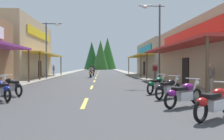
{
  "coord_description": "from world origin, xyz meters",
  "views": [
    {
      "loc": [
        0.66,
        -0.48,
        1.52
      ],
      "look_at": [
        2.17,
        27.87,
        0.9
      ],
      "focal_mm": 32.72,
      "sensor_mm": 36.0,
      "label": 1
    }
  ],
  "objects": [
    {
      "name": "motorcycle_parked_right_3",
      "position": [
        3.73,
        10.56,
        0.49
      ],
      "size": [
        1.55,
        1.61,
        1.04
      ],
      "rotation": [
        0.0,
        0.0,
        0.81
      ],
      "color": "black",
      "rests_on": "ground"
    },
    {
      "name": "motorcycle_parked_left_3",
      "position": [
        -3.92,
        10.16,
        0.49
      ],
      "size": [
        1.68,
        1.48,
        1.04
      ],
      "rotation": [
        0.0,
        0.0,
        2.43
      ],
      "color": "black",
      "rests_on": "ground"
    },
    {
      "name": "storefront_right_far",
      "position": [
        11.45,
        29.3,
        2.49
      ],
      "size": [
        10.71,
        12.46,
        4.97
      ],
      "color": "gray",
      "rests_on": "ground"
    },
    {
      "name": "sidewalk_right",
      "position": [
        5.98,
        31.92,
        0.06
      ],
      "size": [
        2.11,
        93.85,
        0.12
      ],
      "primitive_type": "cube",
      "color": "gray",
      "rests_on": "ground"
    },
    {
      "name": "sidewalk_left",
      "position": [
        -5.98,
        31.92,
        0.06
      ],
      "size": [
        2.11,
        93.85,
        0.12
      ],
      "primitive_type": "cube",
      "color": "gray",
      "rests_on": "ground"
    },
    {
      "name": "pedestrian_waiting",
      "position": [
        6.21,
        20.27,
        1.04
      ],
      "size": [
        0.55,
        0.35,
        1.78
      ],
      "rotation": [
        0.0,
        0.0,
        5.0
      ],
      "color": "#726659",
      "rests_on": "ground"
    },
    {
      "name": "ground",
      "position": [
        0.0,
        31.92,
        -0.05
      ],
      "size": [
        9.85,
        93.85,
        0.1
      ],
      "primitive_type": "cube",
      "color": "#424244"
    },
    {
      "name": "motorcycle_parked_right_0",
      "position": [
        3.9,
        5.15,
        0.49
      ],
      "size": [
        1.85,
        1.25,
        1.04
      ],
      "rotation": [
        0.0,
        0.0,
        0.58
      ],
      "color": "black",
      "rests_on": "ground"
    },
    {
      "name": "centerline_dashes",
      "position": [
        0.0,
        33.63,
        0.01
      ],
      "size": [
        0.16,
        66.42,
        0.01
      ],
      "color": "#E0C64C",
      "rests_on": "ground"
    },
    {
      "name": "storefront_left_far",
      "position": [
        -11.01,
        25.44,
        3.46
      ],
      "size": [
        9.8,
        12.34,
        6.93
      ],
      "color": "tan",
      "rests_on": "ground"
    },
    {
      "name": "pedestrian_browsing",
      "position": [
        -5.73,
        27.31,
        0.91
      ],
      "size": [
        0.32,
        0.56,
        1.59
      ],
      "rotation": [
        0.0,
        0.0,
        6.11
      ],
      "color": "#B2A599",
      "rests_on": "ground"
    },
    {
      "name": "treeline_backdrop",
      "position": [
        1.16,
        80.94,
        5.74
      ],
      "size": [
        13.06,
        13.06,
        12.83
      ],
      "color": "#2C6623",
      "rests_on": "ground"
    },
    {
      "name": "rider_cruising_trailing",
      "position": [
        -0.49,
        29.66,
        0.66
      ],
      "size": [
        0.6,
        2.14,
        1.57
      ],
      "rotation": [
        0.0,
        0.0,
        1.64
      ],
      "color": "black",
      "rests_on": "ground"
    },
    {
      "name": "streetlamp_left",
      "position": [
        -5.01,
        22.15,
        4.03
      ],
      "size": [
        2.08,
        0.3,
        6.18
      ],
      "color": "#474C51",
      "rests_on": "ground"
    },
    {
      "name": "motorcycle_parked_right_2",
      "position": [
        3.78,
        8.83,
        0.49
      ],
      "size": [
        1.69,
        1.47,
        1.04
      ],
      "rotation": [
        0.0,
        0.0,
        0.71
      ],
      "color": "black",
      "rests_on": "ground"
    },
    {
      "name": "pedestrian_by_shop",
      "position": [
        6.5,
        10.14,
        0.95
      ],
      "size": [
        0.39,
        0.52,
        1.64
      ],
      "rotation": [
        0.0,
        0.0,
        3.6
      ],
      "color": "#B2A599",
      "rests_on": "ground"
    },
    {
      "name": "motorcycle_parked_right_1",
      "position": [
        3.69,
        6.83,
        0.49
      ],
      "size": [
        1.89,
        1.18,
        1.04
      ],
      "rotation": [
        0.0,
        0.0,
        0.54
      ],
      "color": "black",
      "rests_on": "ground"
    },
    {
      "name": "rider_cruising_lead",
      "position": [
        -0.64,
        25.26,
        0.66
      ],
      "size": [
        0.6,
        2.14,
        1.57
      ],
      "rotation": [
        0.0,
        0.0,
        1.52
      ],
      "color": "black",
      "rests_on": "ground"
    },
    {
      "name": "motorcycle_parked_left_2",
      "position": [
        -3.73,
        8.69,
        0.49
      ],
      "size": [
        1.57,
        1.6,
        1.04
      ],
      "rotation": [
        0.0,
        0.0,
        2.35
      ],
      "color": "black",
      "rests_on": "ground"
    },
    {
      "name": "streetlamp_right",
      "position": [
        5.02,
        15.63,
        4.13
      ],
      "size": [
        2.08,
        0.3,
        6.37
      ],
      "color": "#474C51",
      "rests_on": "ground"
    }
  ]
}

